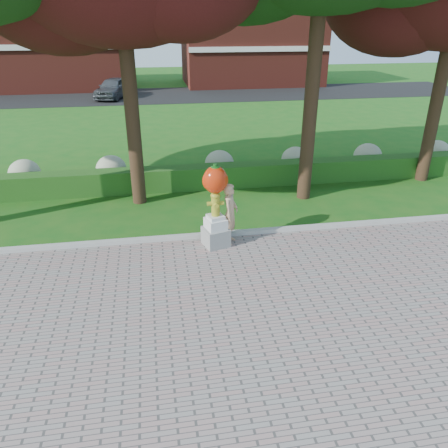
{
  "coord_description": "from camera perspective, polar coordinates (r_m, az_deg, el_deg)",
  "views": [
    {
      "loc": [
        -1.46,
        -7.72,
        5.55
      ],
      "look_at": [
        0.0,
        1.0,
        1.36
      ],
      "focal_mm": 35.0,
      "sensor_mm": 36.0,
      "label": 1
    }
  ],
  "objects": [
    {
      "name": "lawn_hedge",
      "position": [
        15.66,
        -3.67,
        6.11
      ],
      "size": [
        24.0,
        0.7,
        0.8
      ],
      "primitive_type": "cube",
      "color": "#1A4814",
      "rests_on": "ground"
    },
    {
      "name": "building_right",
      "position": [
        42.84,
        3.49,
        22.17
      ],
      "size": [
        12.0,
        8.0,
        6.4
      ],
      "primitive_type": "cube",
      "color": "maroon",
      "rests_on": "ground"
    },
    {
      "name": "hydrant_sculpture",
      "position": [
        11.19,
        -1.12,
        2.67
      ],
      "size": [
        0.76,
        0.76,
        2.25
      ],
      "rotation": [
        0.0,
        0.0,
        0.29
      ],
      "color": "gray",
      "rests_on": "walkway"
    },
    {
      "name": "curb",
      "position": [
        12.12,
        -1.57,
        -1.49
      ],
      "size": [
        40.0,
        0.18,
        0.15
      ],
      "primitive_type": "cube",
      "color": "#ADADA5",
      "rests_on": "ground"
    },
    {
      "name": "hydrangea_row",
      "position": [
        16.62,
        -2.08,
        7.84
      ],
      "size": [
        20.1,
        1.1,
        0.99
      ],
      "color": "#A1A57E",
      "rests_on": "ground"
    },
    {
      "name": "parked_car",
      "position": [
        35.36,
        -14.24,
        16.87
      ],
      "size": [
        3.12,
        4.76,
        1.51
      ],
      "primitive_type": "imported",
      "rotation": [
        0.0,
        0.0,
        -0.33
      ],
      "color": "#464A4E",
      "rests_on": "street"
    },
    {
      "name": "building_left",
      "position": [
        42.63,
        -22.63,
        20.83
      ],
      "size": [
        14.0,
        8.0,
        7.0
      ],
      "primitive_type": "cube",
      "color": "maroon",
      "rests_on": "ground"
    },
    {
      "name": "street",
      "position": [
        36.17,
        -7.41,
        16.35
      ],
      "size": [
        50.0,
        8.0,
        0.02
      ],
      "primitive_type": "cube",
      "color": "black",
      "rests_on": "ground"
    },
    {
      "name": "ground",
      "position": [
        9.62,
        1.0,
        -9.88
      ],
      "size": [
        100.0,
        100.0,
        0.0
      ],
      "primitive_type": "plane",
      "color": "#185A16",
      "rests_on": "ground"
    },
    {
      "name": "woman",
      "position": [
        11.48,
        0.8,
        1.35
      ],
      "size": [
        0.62,
        0.72,
        1.67
      ],
      "primitive_type": "imported",
      "rotation": [
        0.0,
        0.0,
        1.15
      ],
      "color": "tan",
      "rests_on": "walkway"
    }
  ]
}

